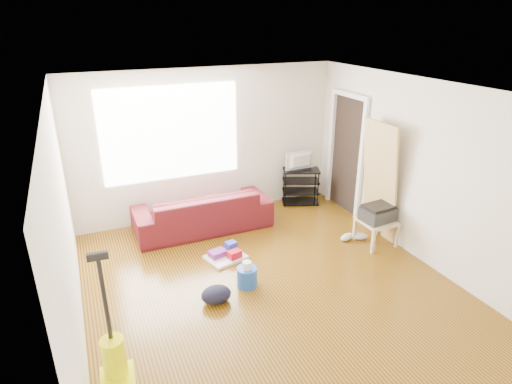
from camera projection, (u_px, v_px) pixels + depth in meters
name	position (u px, v px, depth m)	size (l,w,h in m)	color
room	(273.00, 193.00, 5.17)	(4.51, 5.01, 2.51)	#472C09
sofa	(203.00, 228.00, 7.03)	(2.18, 0.85, 0.64)	#550E14
tv_stand	(301.00, 186.00, 7.86)	(0.75, 0.59, 0.66)	black
tv	(302.00, 161.00, 7.67)	(0.57, 0.07, 0.33)	black
side_table	(377.00, 224.00, 6.44)	(0.49, 0.49, 0.40)	tan
printer	(378.00, 213.00, 6.37)	(0.50, 0.40, 0.25)	#252525
bucket	(247.00, 285.00, 5.54)	(0.26, 0.26, 0.26)	#1C4DB6
toilet_paper	(247.00, 274.00, 5.45)	(0.11, 0.11, 0.10)	white
cleaning_tray	(226.00, 254.00, 6.15)	(0.61, 0.54, 0.19)	silver
backpack	(217.00, 302.00, 5.23)	(0.37, 0.30, 0.20)	black
sneakers	(353.00, 237.00, 6.65)	(0.48, 0.25, 0.11)	white
vacuum	(116.00, 368.00, 3.89)	(0.32, 0.36, 1.44)	#E8EB00
door_panel	(373.00, 234.00, 6.84)	(0.04, 0.73, 1.84)	tan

